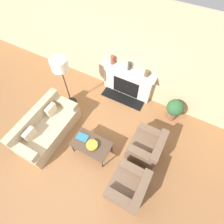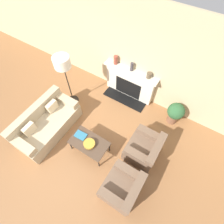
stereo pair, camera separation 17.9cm
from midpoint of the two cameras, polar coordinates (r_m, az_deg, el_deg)
ground_plane at (r=4.83m, az=-12.74°, el=-13.89°), size 18.00×18.00×0.00m
wall_back at (r=4.97m, az=3.04°, el=19.13°), size 18.00×0.06×2.90m
fireplace at (r=5.44m, az=4.01°, el=9.55°), size 1.66×0.59×1.01m
couch at (r=5.07m, az=-21.60°, el=-4.78°), size 0.88×1.83×0.80m
armchair_near at (r=4.22m, az=4.04°, el=-23.26°), size 0.75×0.84×0.77m
armchair_far at (r=4.54m, az=10.09°, el=-11.17°), size 0.75×0.84×0.77m
coffee_table at (r=4.43m, az=-7.86°, el=-10.50°), size 0.96×0.57×0.45m
bowl at (r=4.33m, az=-7.77°, el=-10.72°), size 0.29×0.29×0.09m
book at (r=4.50m, az=-10.77°, el=-8.09°), size 0.31×0.23×0.02m
floor_lamp at (r=4.69m, az=-17.60°, el=13.56°), size 0.44×0.44×1.70m
mantel_vase_left at (r=5.17m, az=-0.89°, el=16.63°), size 0.12×0.12×0.26m
mantel_vase_center_left at (r=5.00m, az=4.56°, el=14.74°), size 0.09×0.09×0.26m
mantel_vase_center_right at (r=4.91m, az=10.23°, el=12.22°), size 0.13×0.13×0.17m
potted_plant at (r=5.16m, az=18.77°, el=0.93°), size 0.47×0.47×0.73m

